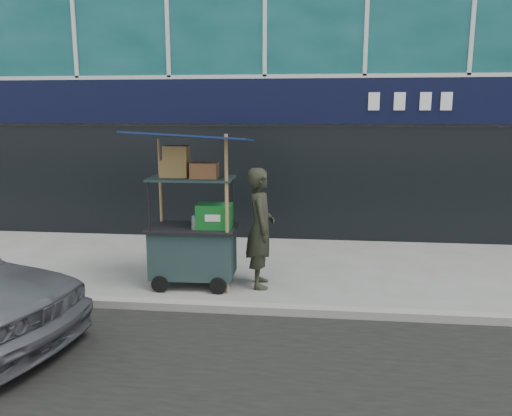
# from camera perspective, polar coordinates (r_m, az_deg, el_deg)

# --- Properties ---
(ground) EXTENTS (80.00, 80.00, 0.00)m
(ground) POSITION_cam_1_polar(r_m,az_deg,el_deg) (7.17, -1.99, -11.21)
(ground) COLOR slate
(ground) RESTS_ON ground
(curb) EXTENTS (80.00, 0.18, 0.12)m
(curb) POSITION_cam_1_polar(r_m,az_deg,el_deg) (6.96, -2.24, -11.37)
(curb) COLOR gray
(curb) RESTS_ON ground
(vendor_cart) EXTENTS (1.84, 1.31, 2.44)m
(vendor_cart) POSITION_cam_1_polar(r_m,az_deg,el_deg) (7.83, -7.10, -2.76)
(vendor_cart) COLOR #1A2C2D
(vendor_cart) RESTS_ON ground
(vendor_man) EXTENTS (0.54, 0.74, 1.87)m
(vendor_man) POSITION_cam_1_polar(r_m,az_deg,el_deg) (7.71, 0.49, -2.28)
(vendor_man) COLOR #27291E
(vendor_man) RESTS_ON ground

